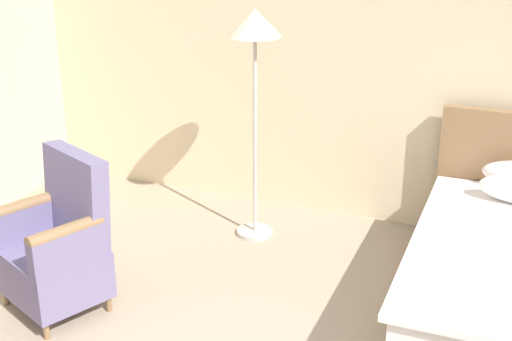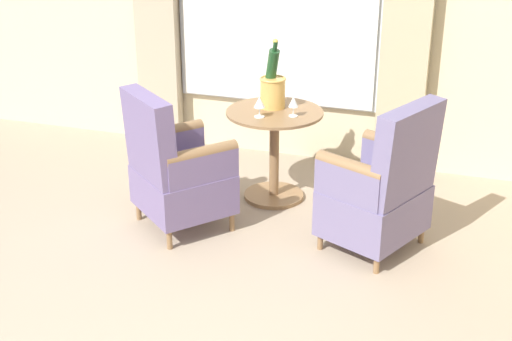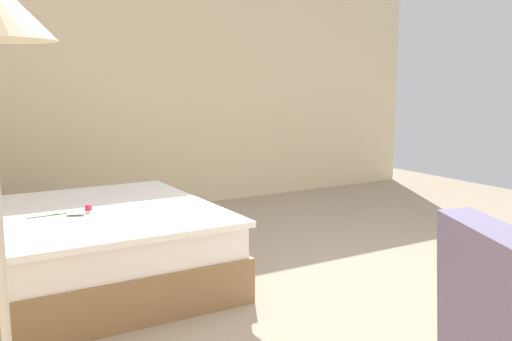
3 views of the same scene
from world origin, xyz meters
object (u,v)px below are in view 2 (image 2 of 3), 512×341
object	(u,v)px
wine_glass_near_edge	(293,103)
wine_glass_near_bucket	(259,103)
armchair_by_window	(381,189)
armchair_facing_bed	(176,170)
champagne_bucket	(273,87)
side_table_round	(274,147)

from	to	relation	value
wine_glass_near_edge	wine_glass_near_bucket	bearing A→B (deg)	-68.09
wine_glass_near_bucket	armchair_by_window	bearing A→B (deg)	68.41
armchair_facing_bed	wine_glass_near_edge	bearing A→B (deg)	132.35
wine_glass_near_edge	armchair_facing_bed	distance (m)	0.93
wine_glass_near_edge	armchair_by_window	distance (m)	0.90
champagne_bucket	armchair_by_window	bearing A→B (deg)	56.27
side_table_round	armchair_by_window	world-z (taller)	armchair_by_window
wine_glass_near_edge	armchair_by_window	world-z (taller)	armchair_by_window
champagne_bucket	armchair_by_window	xyz separation A→B (m)	(0.60, 0.89, -0.41)
wine_glass_near_bucket	armchair_facing_bed	xyz separation A→B (m)	(0.49, -0.42, -0.35)
armchair_by_window	wine_glass_near_edge	bearing A→B (deg)	-122.74
champagne_bucket	wine_glass_near_bucket	distance (m)	0.24
champagne_bucket	wine_glass_near_edge	world-z (taller)	champagne_bucket
armchair_by_window	armchair_facing_bed	distance (m)	1.34
champagne_bucket	armchair_facing_bed	distance (m)	0.94
champagne_bucket	armchair_facing_bed	world-z (taller)	champagne_bucket
armchair_facing_bed	side_table_round	bearing A→B (deg)	143.27
wine_glass_near_edge	armchair_facing_bed	size ratio (longest dim) A/B	0.15
side_table_round	armchair_by_window	xyz separation A→B (m)	(0.52, 0.85, 0.01)
armchair_by_window	armchair_facing_bed	size ratio (longest dim) A/B	1.03
wine_glass_near_edge	armchair_facing_bed	world-z (taller)	armchair_facing_bed
champagne_bucket	wine_glass_near_bucket	world-z (taller)	champagne_bucket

